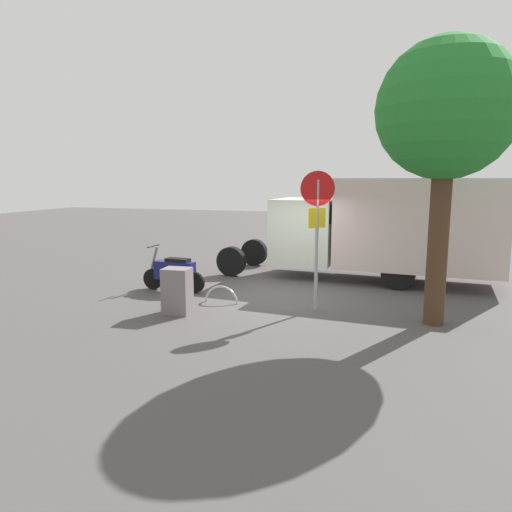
{
  "coord_description": "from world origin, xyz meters",
  "views": [
    {
      "loc": [
        -2.68,
        11.29,
        2.95
      ],
      "look_at": [
        0.7,
        0.24,
        1.04
      ],
      "focal_mm": 32.92,
      "sensor_mm": 36.0,
      "label": 1
    }
  ],
  "objects_px": {
    "stop_sign": "(317,219)",
    "street_tree": "(446,113)",
    "bike_rack_hoop": "(221,303)",
    "utility_cabinet": "(177,291)",
    "motorcycle": "(174,272)",
    "box_truck_near": "(384,225)"
  },
  "relations": [
    {
      "from": "stop_sign",
      "to": "street_tree",
      "type": "distance_m",
      "value": 3.28
    },
    {
      "from": "stop_sign",
      "to": "bike_rack_hoop",
      "type": "xyz_separation_m",
      "value": [
        2.27,
        0.01,
        -2.08
      ]
    },
    {
      "from": "utility_cabinet",
      "to": "bike_rack_hoop",
      "type": "xyz_separation_m",
      "value": [
        -0.6,
        -1.11,
        -0.51
      ]
    },
    {
      "from": "stop_sign",
      "to": "utility_cabinet",
      "type": "height_order",
      "value": "stop_sign"
    },
    {
      "from": "utility_cabinet",
      "to": "stop_sign",
      "type": "bearing_deg",
      "value": -158.78
    },
    {
      "from": "motorcycle",
      "to": "bike_rack_hoop",
      "type": "relative_size",
      "value": 2.13
    },
    {
      "from": "street_tree",
      "to": "motorcycle",
      "type": "bearing_deg",
      "value": -8.88
    },
    {
      "from": "box_truck_near",
      "to": "utility_cabinet",
      "type": "distance_m",
      "value": 6.45
    },
    {
      "from": "utility_cabinet",
      "to": "street_tree",
      "type": "bearing_deg",
      "value": -170.91
    },
    {
      "from": "box_truck_near",
      "to": "stop_sign",
      "type": "bearing_deg",
      "value": 74.67
    },
    {
      "from": "stop_sign",
      "to": "utility_cabinet",
      "type": "xyz_separation_m",
      "value": [
        2.88,
        1.12,
        -1.57
      ]
    },
    {
      "from": "box_truck_near",
      "to": "motorcycle",
      "type": "bearing_deg",
      "value": 33.76
    },
    {
      "from": "box_truck_near",
      "to": "motorcycle",
      "type": "xyz_separation_m",
      "value": [
        5.21,
        2.91,
        -1.11
      ]
    },
    {
      "from": "motorcycle",
      "to": "utility_cabinet",
      "type": "distance_m",
      "value": 2.11
    },
    {
      "from": "box_truck_near",
      "to": "utility_cabinet",
      "type": "relative_size",
      "value": 8.0
    },
    {
      "from": "motorcycle",
      "to": "bike_rack_hoop",
      "type": "xyz_separation_m",
      "value": [
        -1.61,
        0.74,
        -0.52
      ]
    },
    {
      "from": "street_tree",
      "to": "utility_cabinet",
      "type": "xyz_separation_m",
      "value": [
        5.37,
        0.86,
        -3.69
      ]
    },
    {
      "from": "bike_rack_hoop",
      "to": "box_truck_near",
      "type": "bearing_deg",
      "value": -134.5
    },
    {
      "from": "stop_sign",
      "to": "street_tree",
      "type": "xyz_separation_m",
      "value": [
        -2.49,
        0.26,
        2.12
      ]
    },
    {
      "from": "motorcycle",
      "to": "box_truck_near",
      "type": "bearing_deg",
      "value": -147.0
    },
    {
      "from": "motorcycle",
      "to": "stop_sign",
      "type": "distance_m",
      "value": 4.25
    },
    {
      "from": "stop_sign",
      "to": "utility_cabinet",
      "type": "bearing_deg",
      "value": 21.22
    }
  ]
}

